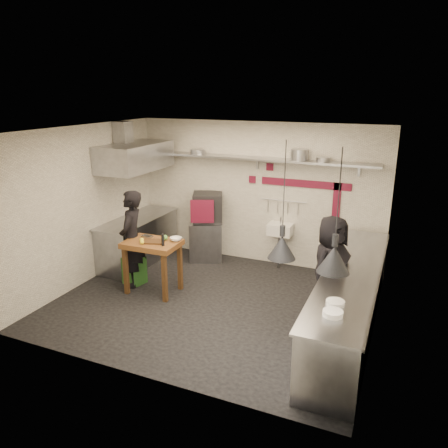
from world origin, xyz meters
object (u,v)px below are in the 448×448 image
at_px(chef_left, 132,239).
at_px(oven_stand, 206,240).
at_px(chef_right, 330,269).
at_px(prep_table, 153,267).
at_px(combi_oven, 208,207).
at_px(green_bin, 134,270).

bearing_deg(chef_left, oven_stand, 143.13).
bearing_deg(chef_right, chef_left, 116.04).
distance_m(chef_left, chef_right, 3.42).
distance_m(oven_stand, chef_left, 1.83).
relative_size(prep_table, chef_right, 0.56).
bearing_deg(prep_table, combi_oven, 82.93).
bearing_deg(green_bin, chef_right, 1.85).
xyz_separation_m(combi_oven, prep_table, (-0.18, -1.82, -0.63)).
bearing_deg(chef_right, green_bin, 115.17).
distance_m(combi_oven, prep_table, 1.94).
xyz_separation_m(oven_stand, green_bin, (-0.67, -1.60, -0.15)).
relative_size(combi_oven, chef_left, 0.34).
distance_m(combi_oven, chef_left, 1.86).
height_order(prep_table, chef_left, chef_left).
bearing_deg(combi_oven, chef_left, -134.47).
height_order(oven_stand, prep_table, prep_table).
xyz_separation_m(green_bin, chef_left, (0.03, -0.05, 0.62)).
height_order(oven_stand, chef_left, chef_left).
xyz_separation_m(green_bin, prep_table, (0.50, -0.15, 0.21)).
distance_m(oven_stand, chef_right, 3.17).
height_order(oven_stand, green_bin, oven_stand).
bearing_deg(combi_oven, chef_right, -53.13).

